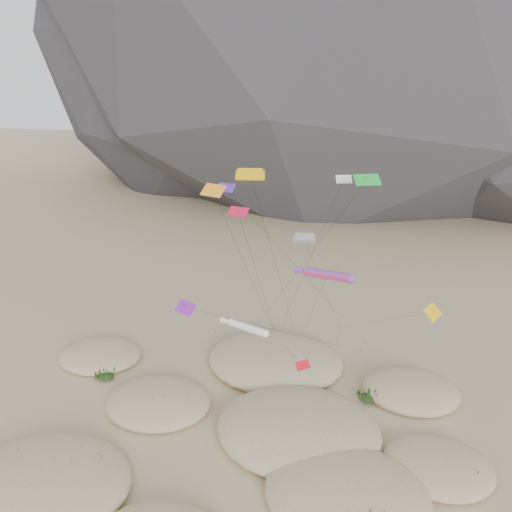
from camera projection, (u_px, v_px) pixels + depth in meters
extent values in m
plane|color=#CCB789|center=(251.00, 458.00, 46.27)|extent=(500.00, 500.00, 0.00)
ellipsoid|color=#2B2B30|center=(213.00, 35.00, 150.86)|extent=(136.20, 127.83, 116.00)
ellipsoid|color=#CCB789|center=(45.00, 484.00, 42.53)|extent=(14.97, 12.73, 2.88)
ellipsoid|color=#CCB789|center=(347.00, 494.00, 41.46)|extent=(13.83, 11.76, 3.17)
ellipsoid|color=#CCB789|center=(158.00, 402.00, 53.22)|extent=(11.33, 9.63, 2.52)
ellipsoid|color=#CCB789|center=(298.00, 429.00, 48.85)|extent=(16.19, 13.76, 3.51)
ellipsoid|color=#CCB789|center=(438.00, 466.00, 44.70)|extent=(9.78, 8.32, 2.10)
ellipsoid|color=#CCB789|center=(275.00, 360.00, 60.64)|extent=(16.42, 13.96, 3.33)
ellipsoid|color=#CCB789|center=(411.00, 390.00, 55.17)|extent=(10.60, 9.01, 2.60)
ellipsoid|color=#CCB789|center=(100.00, 355.00, 62.17)|extent=(10.34, 8.79, 2.18)
ellipsoid|color=black|center=(28.00, 461.00, 44.65)|extent=(2.69, 2.30, 0.81)
ellipsoid|color=black|center=(92.00, 464.00, 44.43)|extent=(2.55, 2.19, 0.77)
ellipsoid|color=black|center=(158.00, 405.00, 52.41)|extent=(2.99, 2.56, 0.90)
ellipsoid|color=black|center=(184.00, 401.00, 53.08)|extent=(2.08, 1.78, 0.62)
ellipsoid|color=black|center=(298.00, 423.00, 49.15)|extent=(3.04, 2.60, 0.91)
ellipsoid|color=black|center=(325.00, 422.00, 49.46)|extent=(3.03, 2.60, 0.91)
ellipsoid|color=black|center=(273.00, 434.00, 48.01)|extent=(2.83, 2.43, 0.85)
ellipsoid|color=black|center=(463.00, 471.00, 43.99)|extent=(2.21, 1.89, 0.66)
ellipsoid|color=black|center=(252.00, 351.00, 62.04)|extent=(2.94, 2.51, 0.88)
ellipsoid|color=black|center=(268.00, 372.00, 57.83)|extent=(2.53, 2.17, 0.76)
ellipsoid|color=black|center=(397.00, 378.00, 57.06)|extent=(2.37, 2.03, 0.71)
ellipsoid|color=black|center=(368.00, 398.00, 53.81)|extent=(1.87, 1.60, 0.56)
ellipsoid|color=black|center=(93.00, 362.00, 60.65)|extent=(2.57, 2.20, 0.77)
ellipsoid|color=black|center=(106.00, 376.00, 58.04)|extent=(1.96, 1.68, 0.59)
cylinder|color=#3F2D1E|center=(254.00, 328.00, 69.39)|extent=(0.08, 0.08, 0.30)
cylinder|color=#3F2D1E|center=(277.00, 338.00, 66.92)|extent=(0.08, 0.08, 0.30)
cylinder|color=#3F2D1E|center=(337.00, 340.00, 66.42)|extent=(0.08, 0.08, 0.30)
cylinder|color=#3F2D1E|center=(338.00, 327.00, 69.82)|extent=(0.08, 0.08, 0.30)
cylinder|color=#3F2D1E|center=(362.00, 350.00, 63.81)|extent=(0.08, 0.08, 0.30)
cylinder|color=#3F2D1E|center=(254.00, 326.00, 69.89)|extent=(0.08, 0.08, 0.30)
cylinder|color=#3F2D1E|center=(365.00, 341.00, 66.03)|extent=(0.08, 0.08, 0.30)
cylinder|color=#3F2D1E|center=(215.00, 331.00, 68.48)|extent=(0.08, 0.08, 0.30)
cylinder|color=#FF1A40|center=(328.00, 275.00, 52.28)|extent=(5.30, 3.28, 1.53)
sphere|color=#FF1A40|center=(351.00, 279.00, 50.68)|extent=(1.03, 1.03, 1.03)
cone|color=#FF1A40|center=(304.00, 271.00, 54.05)|extent=(2.38, 1.77, 1.10)
cylinder|color=black|center=(313.00, 309.00, 60.02)|extent=(3.58, 11.00, 13.67)
cylinder|color=white|center=(247.00, 328.00, 52.13)|extent=(4.68, 3.06, 1.12)
sphere|color=white|center=(265.00, 333.00, 50.59)|extent=(0.82, 0.82, 0.82)
cone|color=white|center=(228.00, 322.00, 53.83)|extent=(2.09, 1.58, 0.84)
cylinder|color=black|center=(256.00, 331.00, 60.26)|extent=(1.05, 14.27, 8.56)
cube|color=#D7A10B|center=(250.00, 175.00, 49.18)|extent=(3.04, 1.63, 0.84)
cube|color=#D7A10B|center=(250.00, 173.00, 49.11)|extent=(2.57, 1.30, 0.82)
cylinder|color=black|center=(276.00, 265.00, 59.32)|extent=(3.36, 13.62, 24.10)
cube|color=#F13A19|center=(304.00, 239.00, 47.11)|extent=(2.26, 1.27, 0.60)
cube|color=#F13A19|center=(304.00, 237.00, 47.04)|extent=(1.91, 1.02, 0.59)
cylinder|color=black|center=(327.00, 294.00, 57.75)|extent=(4.10, 16.84, 18.87)
cube|color=green|center=(367.00, 180.00, 48.72)|extent=(2.83, 2.05, 0.90)
cube|color=green|center=(367.00, 181.00, 48.78)|extent=(0.36, 0.32, 0.87)
cylinder|color=black|center=(301.00, 267.00, 59.08)|extent=(13.54, 10.92, 23.71)
cube|color=orange|center=(213.00, 190.00, 49.49)|extent=(2.77, 2.08, 1.03)
cube|color=orange|center=(213.00, 192.00, 49.54)|extent=(0.40, 0.42, 0.84)
cylinder|color=black|center=(250.00, 275.00, 58.22)|extent=(4.94, 11.47, 22.57)
cube|color=#4D21C5|center=(225.00, 188.00, 51.73)|extent=(2.13, 1.36, 0.73)
cube|color=#4D21C5|center=(225.00, 189.00, 51.78)|extent=(0.27, 0.24, 0.68)
cylinder|color=black|center=(303.00, 274.00, 58.90)|extent=(15.92, 10.33, 22.33)
cube|color=purple|center=(185.00, 308.00, 50.72)|extent=(2.57, 2.09, 0.97)
cube|color=purple|center=(185.00, 309.00, 50.77)|extent=(0.40, 0.41, 0.77)
cylinder|color=black|center=(284.00, 332.00, 57.28)|extent=(18.47, 13.75, 11.09)
cube|color=yellow|center=(433.00, 312.00, 45.20)|extent=(1.95, 2.41, 0.92)
cube|color=yellow|center=(433.00, 314.00, 45.25)|extent=(0.40, 0.38, 0.73)
cylinder|color=black|center=(375.00, 321.00, 57.52)|extent=(8.61, 20.16, 13.16)
cube|color=silver|center=(344.00, 179.00, 52.40)|extent=(1.83, 1.21, 0.76)
cube|color=silver|center=(344.00, 181.00, 52.45)|extent=(0.27, 0.32, 0.55)
cylinder|color=black|center=(306.00, 268.00, 59.68)|extent=(7.76, 5.65, 23.01)
cube|color=red|center=(303.00, 365.00, 48.73)|extent=(1.61, 1.44, 0.67)
cube|color=red|center=(303.00, 366.00, 48.78)|extent=(0.29, 0.30, 0.49)
cylinder|color=black|center=(288.00, 350.00, 57.84)|extent=(5.10, 16.30, 6.70)
cube|color=#C31238|center=(238.00, 212.00, 47.17)|extent=(2.13, 1.45, 0.71)
cube|color=#C31238|center=(238.00, 213.00, 47.22)|extent=(0.27, 0.25, 0.67)
cylinder|color=black|center=(261.00, 286.00, 57.06)|extent=(1.83, 13.89, 21.19)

